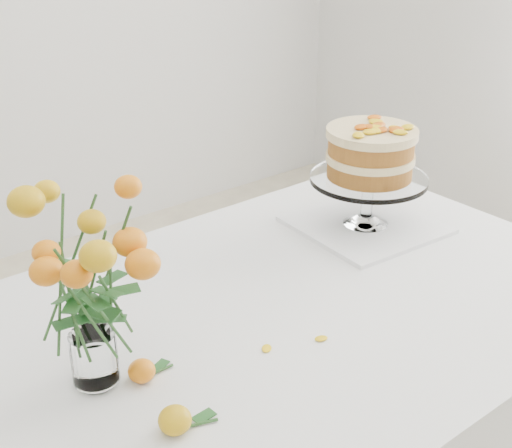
{
  "coord_description": "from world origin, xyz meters",
  "views": [
    {
      "loc": [
        -0.81,
        -0.93,
        1.53
      ],
      "look_at": [
        -0.0,
        0.08,
        0.91
      ],
      "focal_mm": 50.0,
      "sensor_mm": 36.0,
      "label": 1
    }
  ],
  "objects": [
    {
      "name": "cake_stand",
      "position": [
        0.4,
        0.15,
        0.94
      ],
      "size": [
        0.29,
        0.29,
        0.26
      ],
      "rotation": [
        0.0,
        0.0,
        0.38
      ],
      "color": "white",
      "rests_on": "napkin"
    },
    {
      "name": "loose_rose_near",
      "position": [
        -0.37,
        -0.18,
        0.78
      ],
      "size": [
        0.09,
        0.05,
        0.05
      ],
      "rotation": [
        0.0,
        0.0,
        -0.34
      ],
      "color": "orange",
      "rests_on": "table"
    },
    {
      "name": "rose_vase",
      "position": [
        -0.41,
        0.01,
        0.99
      ],
      "size": [
        0.34,
        0.34,
        0.4
      ],
      "rotation": [
        0.0,
        0.0,
        -0.38
      ],
      "color": "white",
      "rests_on": "table"
    },
    {
      "name": "table",
      "position": [
        0.0,
        0.0,
        0.67
      ],
      "size": [
        1.43,
        0.93,
        0.76
      ],
      "color": "tan",
      "rests_on": "ground"
    },
    {
      "name": "napkin",
      "position": [
        0.4,
        0.15,
        0.76
      ],
      "size": [
        0.34,
        0.34,
        0.01
      ],
      "primitive_type": "cube",
      "rotation": [
        0.0,
        0.0,
        -0.07
      ],
      "color": "white",
      "rests_on": "table"
    },
    {
      "name": "loose_rose_far",
      "position": [
        -0.34,
        -0.03,
        0.78
      ],
      "size": [
        0.09,
        0.05,
        0.04
      ],
      "rotation": [
        0.0,
        0.0,
        -0.0
      ],
      "color": "orange",
      "rests_on": "table"
    },
    {
      "name": "stray_petal_b",
      "position": [
        -0.02,
        -0.14,
        0.76
      ],
      "size": [
        0.03,
        0.02,
        0.0
      ],
      "primitive_type": "ellipsoid",
      "color": "yellow",
      "rests_on": "table"
    },
    {
      "name": "stray_petal_a",
      "position": [
        -0.12,
        -0.1,
        0.76
      ],
      "size": [
        0.03,
        0.02,
        0.0
      ],
      "primitive_type": "ellipsoid",
      "color": "yellow",
      "rests_on": "table"
    }
  ]
}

